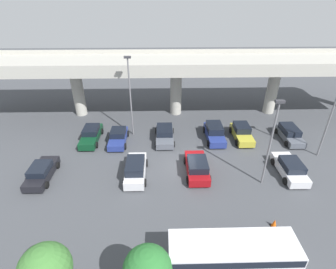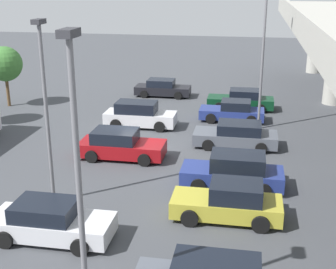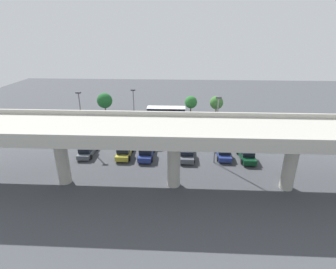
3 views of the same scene
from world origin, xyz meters
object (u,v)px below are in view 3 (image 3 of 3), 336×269
shuttle_bus (166,112)px  lamp_post_near_aisle (81,115)px  parked_car_1 (246,154)px  traffic_cone (144,124)px  parked_car_3 (203,135)px  parked_car_8 (116,134)px  tree_front_left (216,103)px  parked_car_4 (187,153)px  parked_car_5 (168,136)px  parked_car_2 (223,153)px  parked_car_0 (256,137)px  lamp_post_by_overpass (217,126)px  parked_car_7 (124,152)px  parked_car_9 (88,150)px  lamp_post_mid_lot (134,109)px  tree_front_right (105,101)px  parked_car_6 (146,152)px  tree_front_centre (191,102)px

shuttle_bus → lamp_post_near_aisle: 17.54m
parked_car_1 → traffic_cone: size_ratio=6.95×
parked_car_3 → parked_car_8: size_ratio=1.00×
tree_front_left → parked_car_8: bearing=32.2°
parked_car_4 → parked_car_5: (2.91, -6.18, 0.05)m
parked_car_2 → parked_car_0: bearing=-44.9°
lamp_post_by_overpass → parked_car_4: bearing=-19.4°
parked_car_5 → parked_car_4: bearing=25.2°
parked_car_0 → parked_car_7: 21.02m
parked_car_4 → tree_front_left: 18.77m
parked_car_3 → parked_car_4: bearing=-22.9°
parked_car_9 → lamp_post_mid_lot: size_ratio=0.58×
parked_car_5 → lamp_post_by_overpass: size_ratio=0.51×
parked_car_5 → shuttle_bus: bearing=-175.1°
parked_car_4 → parked_car_7: size_ratio=1.08×
lamp_post_mid_lot → tree_front_right: size_ratio=1.65×
parked_car_5 → parked_car_6: bearing=-23.7°
parked_car_0 → parked_car_6: (16.86, 6.61, 0.13)m
parked_car_4 → parked_car_6: 5.65m
shuttle_bus → traffic_cone: 5.42m
traffic_cone → tree_front_centre: bearing=-149.7°
parked_car_5 → tree_front_centre: bearing=161.0°
parked_car_7 → tree_front_centre: tree_front_centre is taller
parked_car_3 → tree_front_left: bearing=163.1°
parked_car_2 → parked_car_4: (5.15, 0.44, 0.02)m
parked_car_1 → lamp_post_by_overpass: lamp_post_by_overpass is taller
parked_car_2 → parked_car_9: (19.28, 0.21, 0.03)m
lamp_post_mid_lot → traffic_cone: 6.54m
lamp_post_mid_lot → parked_car_3: bearing=173.8°
parked_car_7 → shuttle_bus: 16.75m
parked_car_8 → lamp_post_mid_lot: size_ratio=0.59×
parked_car_1 → tree_front_centre: 19.32m
parked_car_0 → tree_front_right: bearing=-112.6°
parked_car_4 → parked_car_9: 14.14m
traffic_cone → tree_front_left: bearing=-160.1°
lamp_post_near_aisle → lamp_post_by_overpass: lamp_post_by_overpass is taller
parked_car_3 → parked_car_5: 5.64m
parked_car_8 → parked_car_4: bearing=60.3°
parked_car_0 → lamp_post_mid_lot: size_ratio=0.57×
lamp_post_near_aisle → tree_front_centre: 22.04m
tree_front_right → parked_car_4: bearing=132.3°
parked_car_4 → parked_car_6: bearing=90.9°
parked_car_1 → parked_car_7: 17.00m
parked_car_8 → lamp_post_near_aisle: lamp_post_near_aisle is taller
parked_car_1 → lamp_post_mid_lot: lamp_post_mid_lot is taller
parked_car_8 → parked_car_9: (2.68, 6.29, -0.00)m
parked_car_7 → lamp_post_by_overpass: (-12.44, 1.26, 4.50)m
parked_car_5 → shuttle_bus: 9.81m
parked_car_3 → shuttle_bus: bearing=-145.6°
parked_car_7 → lamp_post_by_overpass: 13.29m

